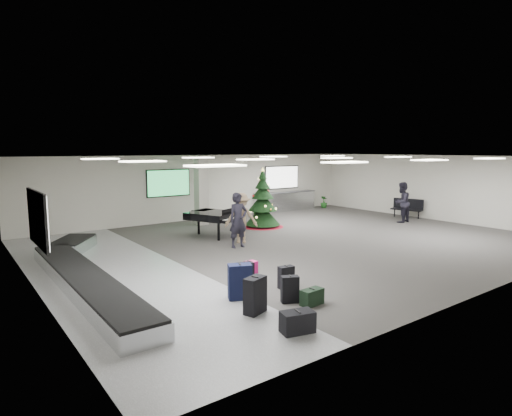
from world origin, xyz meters
TOP-DOWN VIEW (x-y plane):
  - ground at (0.00, 0.00)m, footprint 18.00×18.00m
  - room_envelope at (-0.38, 0.67)m, footprint 18.02×14.02m
  - baggage_carousel at (-7.84, -0.08)m, footprint 2.28×9.71m
  - service_counter at (5.00, 6.65)m, footprint 4.05×0.65m
  - suitcase_0 at (-5.49, -4.72)m, footprint 0.58×0.44m
  - suitcase_1 at (-4.46, -4.66)m, footprint 0.45×0.36m
  - pink_suitcase at (-4.49, -3.11)m, footprint 0.41×0.25m
  - suitcase_3 at (-4.63, -3.13)m, footprint 0.46×0.31m
  - navy_suitcase at (-5.26, -3.80)m, footprint 0.62×0.52m
  - green_duffel at (-4.16, -5.07)m, footprint 0.56×0.31m
  - suitcase_7 at (-3.87, -3.84)m, footprint 0.42×0.26m
  - black_duffel at (-5.41, -5.98)m, footprint 0.71×0.51m
  - christmas_tree at (0.90, 3.40)m, footprint 1.89×1.89m
  - grand_piano at (-1.95, 2.89)m, footprint 2.21×2.46m
  - bench at (8.48, 1.04)m, footprint 0.92×1.61m
  - traveler_a at (-2.28, 0.65)m, footprint 0.75×0.52m
  - traveler_b at (-1.77, 1.22)m, footprint 1.39×1.26m
  - traveler_bench at (6.96, 0.38)m, footprint 1.01×0.82m
  - potted_plant_left at (2.32, 5.77)m, footprint 0.57×0.59m
  - potted_plant_right at (7.70, 6.24)m, footprint 0.51×0.51m

SIDE VIEW (x-z plane):
  - ground at x=0.00m, z-range 0.00..0.00m
  - green_duffel at x=-4.16m, z-range -0.01..0.37m
  - black_duffel at x=-5.41m, z-range -0.01..0.43m
  - baggage_carousel at x=-7.84m, z-range 0.00..0.43m
  - suitcase_7 at x=-3.87m, z-range -0.01..0.58m
  - suitcase_1 at x=-4.46m, z-range -0.01..0.63m
  - pink_suitcase at x=-4.49m, z-range -0.01..0.64m
  - suitcase_3 at x=-4.63m, z-range -0.01..0.64m
  - potted_plant_right at x=7.70m, z-range 0.00..0.71m
  - suitcase_0 at x=-5.49m, z-range -0.01..0.81m
  - potted_plant_left at x=2.32m, z-range 0.00..0.83m
  - navy_suitcase at x=-5.26m, z-range -0.01..0.85m
  - service_counter at x=5.00m, z-range 0.01..1.09m
  - bench at x=8.48m, z-range 0.06..1.03m
  - grand_piano at x=-1.95m, z-range 0.25..1.40m
  - christmas_tree at x=0.90m, z-range -0.43..2.27m
  - traveler_b at x=-1.77m, z-range 0.00..1.88m
  - traveler_bench at x=6.96m, z-range 0.00..1.94m
  - traveler_a at x=-2.28m, z-range 0.00..1.96m
  - room_envelope at x=-0.38m, z-range 0.73..3.94m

